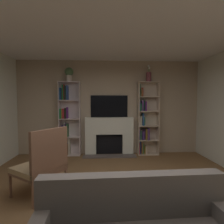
# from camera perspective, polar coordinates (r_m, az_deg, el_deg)

# --- Properties ---
(ground_plane) EXTENTS (6.89, 6.89, 0.00)m
(ground_plane) POSITION_cam_1_polar(r_m,az_deg,el_deg) (3.06, 1.20, -27.41)
(ground_plane) COLOR brown
(wall_back_accent) EXTENTS (5.44, 0.06, 2.74)m
(wall_back_accent) POSITION_cam_1_polar(r_m,az_deg,el_deg) (5.52, -0.90, 1.37)
(wall_back_accent) COLOR tan
(wall_back_accent) RESTS_ON ground_plane
(ceiling) EXTENTS (5.44, 5.86, 0.06)m
(ceiling) POSITION_cam_1_polar(r_m,az_deg,el_deg) (2.89, 1.28, 28.07)
(ceiling) COLOR white
(ceiling) RESTS_ON wall_back_accent
(fireplace) EXTENTS (1.50, 0.51, 1.09)m
(fireplace) POSITION_cam_1_polar(r_m,az_deg,el_deg) (5.47, -0.84, -7.07)
(fireplace) COLOR white
(fireplace) RESTS_ON ground_plane
(tv) EXTENTS (1.08, 0.06, 0.64)m
(tv) POSITION_cam_1_polar(r_m,az_deg,el_deg) (5.46, -0.88, 1.76)
(tv) COLOR black
(tv) RESTS_ON fireplace
(bookshelf_left) EXTENTS (0.60, 0.28, 2.11)m
(bookshelf_left) POSITION_cam_1_polar(r_m,az_deg,el_deg) (5.51, -13.47, -2.62)
(bookshelf_left) COLOR silver
(bookshelf_left) RESTS_ON ground_plane
(bookshelf_right) EXTENTS (0.60, 0.30, 2.11)m
(bookshelf_right) POSITION_cam_1_polar(r_m,az_deg,el_deg) (5.56, 10.28, -2.79)
(bookshelf_right) COLOR beige
(bookshelf_right) RESTS_ON ground_plane
(potted_plant) EXTENTS (0.24, 0.24, 0.39)m
(potted_plant) POSITION_cam_1_polar(r_m,az_deg,el_deg) (5.48, -13.05, 11.53)
(potted_plant) COLOR beige
(potted_plant) RESTS_ON bookshelf_left
(vase_with_flowers) EXTENTS (0.14, 0.14, 0.48)m
(vase_with_flowers) POSITION_cam_1_polar(r_m,az_deg,el_deg) (5.54, 11.18, 10.66)
(vase_with_flowers) COLOR brown
(vase_with_flowers) RESTS_ON bookshelf_right
(armchair) EXTENTS (0.91, 0.93, 1.13)m
(armchair) POSITION_cam_1_polar(r_m,az_deg,el_deg) (3.36, -20.52, -14.56)
(armchair) COLOR brown
(armchair) RESTS_ON ground_plane
(coffee_table) EXTENTS (0.74, 0.41, 0.45)m
(coffee_table) POSITION_cam_1_polar(r_m,az_deg,el_deg) (2.64, 4.51, -23.48)
(coffee_table) COLOR brown
(coffee_table) RESTS_ON ground_plane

